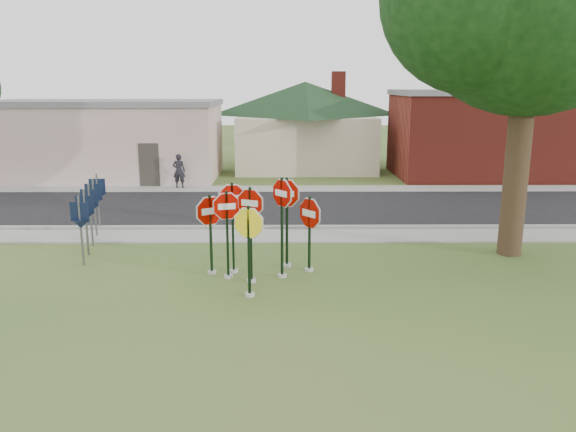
{
  "coord_description": "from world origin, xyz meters",
  "views": [
    {
      "loc": [
        0.67,
        -12.73,
        4.97
      ],
      "look_at": [
        0.79,
        2.0,
        1.54
      ],
      "focal_mm": 35.0,
      "sensor_mm": 36.0,
      "label": 1
    }
  ],
  "objects_px": {
    "stop_sign_left": "(227,224)",
    "pedestrian": "(179,171)",
    "stop_sign_yellow": "(249,240)",
    "stop_sign_center": "(250,222)"
  },
  "relations": [
    {
      "from": "stop_sign_yellow",
      "to": "stop_sign_left",
      "type": "height_order",
      "value": "stop_sign_left"
    },
    {
      "from": "stop_sign_left",
      "to": "pedestrian",
      "type": "bearing_deg",
      "value": 105.51
    },
    {
      "from": "stop_sign_center",
      "to": "stop_sign_yellow",
      "type": "relative_size",
      "value": 1.11
    },
    {
      "from": "stop_sign_center",
      "to": "pedestrian",
      "type": "distance_m",
      "value": 14.19
    },
    {
      "from": "stop_sign_left",
      "to": "pedestrian",
      "type": "height_order",
      "value": "stop_sign_left"
    },
    {
      "from": "stop_sign_center",
      "to": "stop_sign_yellow",
      "type": "distance_m",
      "value": 1.01
    },
    {
      "from": "stop_sign_center",
      "to": "stop_sign_left",
      "type": "distance_m",
      "value": 0.72
    },
    {
      "from": "stop_sign_center",
      "to": "stop_sign_left",
      "type": "xyz_separation_m",
      "value": [
        -0.63,
        0.33,
        -0.11
      ]
    },
    {
      "from": "stop_sign_center",
      "to": "pedestrian",
      "type": "height_order",
      "value": "stop_sign_center"
    },
    {
      "from": "stop_sign_yellow",
      "to": "stop_sign_left",
      "type": "distance_m",
      "value": 1.48
    }
  ]
}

